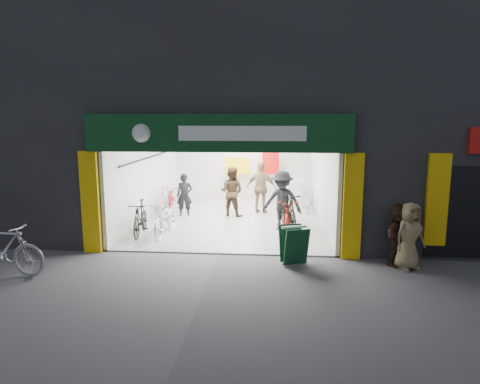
# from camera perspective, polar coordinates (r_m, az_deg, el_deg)

# --- Properties ---
(ground) EXTENTS (60.00, 60.00, 0.00)m
(ground) POSITION_cam_1_polar(r_m,az_deg,el_deg) (10.93, -2.83, -8.32)
(ground) COLOR #56565B
(ground) RESTS_ON ground
(building) EXTENTS (17.00, 10.27, 8.00)m
(building) POSITION_cam_1_polar(r_m,az_deg,el_deg) (15.30, 3.00, 13.28)
(building) COLOR #232326
(building) RESTS_ON ground
(bike_left_front) EXTENTS (0.73, 1.91, 0.99)m
(bike_left_front) POSITION_cam_1_polar(r_m,az_deg,el_deg) (12.73, -9.93, -3.50)
(bike_left_front) COLOR silver
(bike_left_front) RESTS_ON ground
(bike_left_midfront) EXTENTS (0.66, 1.78, 1.04)m
(bike_left_midfront) POSITION_cam_1_polar(r_m,az_deg,el_deg) (12.77, -13.16, -3.45)
(bike_left_midfront) COLOR black
(bike_left_midfront) RESTS_ON ground
(bike_left_midback) EXTENTS (0.89, 1.76, 0.88)m
(bike_left_midback) POSITION_cam_1_polar(r_m,az_deg,el_deg) (16.26, -9.20, -0.74)
(bike_left_midback) COLOR maroon
(bike_left_midback) RESTS_ON ground
(bike_left_back) EXTENTS (0.51, 1.77, 1.06)m
(bike_left_back) POSITION_cam_1_polar(r_m,az_deg,el_deg) (15.55, -9.84, -0.92)
(bike_left_back) COLOR silver
(bike_left_back) RESTS_ON ground
(bike_right_front) EXTENTS (0.95, 2.04, 1.18)m
(bike_right_front) POSITION_cam_1_polar(r_m,az_deg,el_deg) (13.27, 6.40, -2.44)
(bike_right_front) COLOR black
(bike_right_front) RESTS_ON ground
(bike_right_mid) EXTENTS (0.79, 1.93, 0.99)m
(bike_right_mid) POSITION_cam_1_polar(r_m,az_deg,el_deg) (13.18, 6.41, -2.95)
(bike_right_mid) COLOR maroon
(bike_right_mid) RESTS_ON ground
(bike_right_back) EXTENTS (0.58, 1.59, 0.94)m
(bike_right_back) POSITION_cam_1_polar(r_m,az_deg,el_deg) (15.76, 8.68, -0.97)
(bike_right_back) COLOR #A8A9AD
(bike_right_back) RESTS_ON ground
(parked_bike) EXTENTS (2.00, 0.73, 1.18)m
(parked_bike) POSITION_cam_1_polar(r_m,az_deg,el_deg) (10.72, -29.03, -6.68)
(parked_bike) COLOR #AFAFB4
(parked_bike) RESTS_ON ground
(customer_a) EXTENTS (0.60, 0.45, 1.50)m
(customer_a) POSITION_cam_1_polar(r_m,az_deg,el_deg) (14.90, -7.41, -0.47)
(customer_a) COLOR black
(customer_a) RESTS_ON ground
(customer_b) EXTENTS (1.00, 0.88, 1.74)m
(customer_b) POSITION_cam_1_polar(r_m,az_deg,el_deg) (14.79, -1.13, 0.01)
(customer_b) COLOR #3B291A
(customer_b) RESTS_ON ground
(customer_c) EXTENTS (1.33, 0.98, 1.84)m
(customer_c) POSITION_cam_1_polar(r_m,az_deg,el_deg) (12.95, 5.64, -1.24)
(customer_c) COLOR black
(customer_c) RESTS_ON ground
(customer_d) EXTENTS (1.16, 0.66, 1.86)m
(customer_d) POSITION_cam_1_polar(r_m,az_deg,el_deg) (15.25, 2.84, 0.53)
(customer_d) COLOR #896E50
(customer_d) RESTS_ON ground
(pedestrian_near) EXTENTS (0.89, 0.76, 1.55)m
(pedestrian_near) POSITION_cam_1_polar(r_m,az_deg,el_deg) (10.44, 21.67, -5.48)
(pedestrian_near) COLOR olive
(pedestrian_near) RESTS_ON ground
(pedestrian_far) EXTENTS (1.19, 1.35, 1.48)m
(pedestrian_far) POSITION_cam_1_polar(r_m,az_deg,el_deg) (10.65, 20.30, -5.28)
(pedestrian_far) COLOR #372219
(pedestrian_far) RESTS_ON ground
(sandwich_board) EXTENTS (0.74, 0.75, 0.89)m
(sandwich_board) POSITION_cam_1_polar(r_m,az_deg,el_deg) (10.17, 7.17, -6.88)
(sandwich_board) COLOR #0E3B1E
(sandwich_board) RESTS_ON ground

